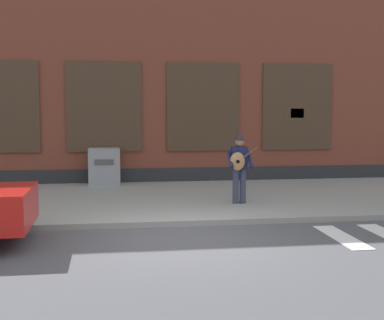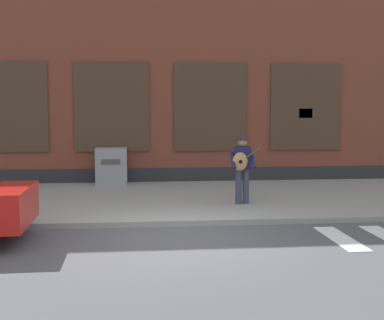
{
  "view_description": "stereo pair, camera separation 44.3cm",
  "coord_description": "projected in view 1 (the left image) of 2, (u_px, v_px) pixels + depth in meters",
  "views": [
    {
      "loc": [
        -1.19,
        -9.61,
        2.43
      ],
      "look_at": [
        0.38,
        1.39,
        1.35
      ],
      "focal_mm": 50.0,
      "sensor_mm": 36.0,
      "label": 1
    },
    {
      "loc": [
        -0.75,
        -9.66,
        2.43
      ],
      "look_at": [
        0.38,
        1.39,
        1.35
      ],
      "focal_mm": 50.0,
      "sensor_mm": 36.0,
      "label": 2
    }
  ],
  "objects": [
    {
      "name": "ground_plane",
      "position": [
        182.0,
        240.0,
        9.87
      ],
      "size": [
        160.0,
        160.0,
        0.0
      ],
      "primitive_type": "plane",
      "color": "#4C4C51"
    },
    {
      "name": "sidewalk",
      "position": [
        163.0,
        200.0,
        13.88
      ],
      "size": [
        28.0,
        5.97,
        0.13
      ],
      "color": "gray",
      "rests_on": "ground"
    },
    {
      "name": "building_backdrop",
      "position": [
        150.0,
        57.0,
        18.39
      ],
      "size": [
        28.0,
        4.06,
        8.36
      ],
      "color": "brown",
      "rests_on": "ground"
    },
    {
      "name": "busker",
      "position": [
        239.0,
        165.0,
        12.87
      ],
      "size": [
        0.71,
        0.53,
        1.65
      ],
      "color": "#33384C",
      "rests_on": "sidewalk"
    },
    {
      "name": "utility_box",
      "position": [
        104.0,
        166.0,
        16.1
      ],
      "size": [
        0.94,
        0.71,
        1.1
      ],
      "color": "gray",
      "rests_on": "sidewalk"
    }
  ]
}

